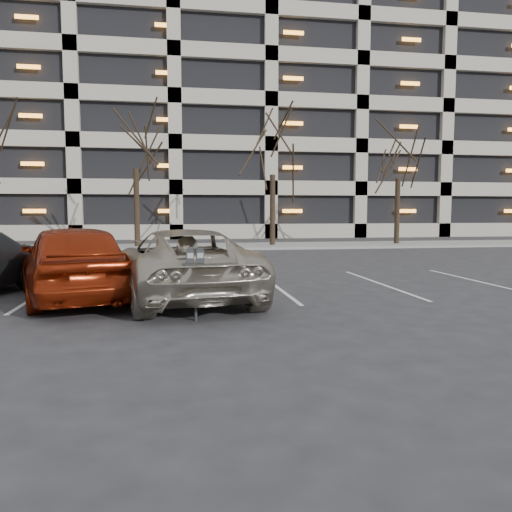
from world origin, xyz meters
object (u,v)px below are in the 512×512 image
(tree_d, at_px, (399,137))
(car_red, at_px, (73,261))
(tree_b, at_px, (135,119))
(parking_meter, at_px, (195,266))
(suv_silver, at_px, (183,264))
(tree_c, at_px, (273,130))

(tree_d, relative_size, car_red, 1.66)
(tree_b, xyz_separation_m, parking_meter, (2.23, -17.32, -5.49))
(tree_b, distance_m, tree_d, 14.01)
(suv_silver, bearing_deg, car_red, -14.19)
(suv_silver, height_order, car_red, car_red)
(parking_meter, height_order, car_red, car_red)
(tree_b, distance_m, parking_meter, 18.30)
(parking_meter, distance_m, car_red, 3.57)
(parking_meter, bearing_deg, car_red, 134.36)
(tree_c, distance_m, tree_d, 7.00)
(tree_d, xyz_separation_m, car_red, (-14.29, -14.79, -5.05))
(tree_b, bearing_deg, parking_meter, -82.68)
(tree_b, bearing_deg, tree_c, 0.00)
(parking_meter, height_order, suv_silver, suv_silver)
(tree_c, height_order, car_red, tree_c)
(tree_d, distance_m, suv_silver, 19.84)
(tree_b, height_order, suv_silver, tree_b)
(tree_d, relative_size, suv_silver, 1.40)
(parking_meter, bearing_deg, tree_b, 96.90)
(tree_c, relative_size, parking_meter, 6.76)
(tree_d, height_order, car_red, tree_d)
(tree_b, relative_size, car_red, 1.82)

